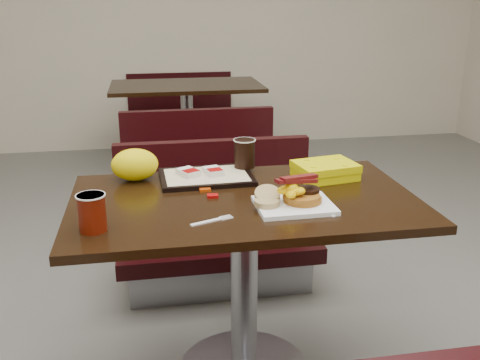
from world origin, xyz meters
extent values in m
cube|color=white|center=(0.15, -0.12, 0.76)|extent=(0.26, 0.20, 0.01)
cylinder|color=#A86E1C|center=(0.18, -0.10, 0.78)|extent=(0.14, 0.14, 0.03)
cylinder|color=black|center=(0.20, -0.08, 0.80)|extent=(0.10, 0.10, 0.01)
ellipsoid|color=#F2AC04|center=(0.14, -0.12, 0.81)|extent=(0.10, 0.09, 0.04)
cylinder|color=#A58557|center=(0.05, -0.12, 0.77)|extent=(0.09, 0.09, 0.02)
cylinder|color=#A58557|center=(0.06, -0.08, 0.79)|extent=(0.10, 0.10, 0.05)
cylinder|color=maroon|center=(-0.49, -0.19, 0.81)|extent=(0.11, 0.11, 0.11)
cube|color=white|center=(0.25, -0.14, 0.75)|extent=(0.01, 0.15, 0.00)
cube|color=#A63307|center=(-0.13, 0.09, 0.75)|extent=(0.04, 0.03, 0.01)
cube|color=#8C0504|center=(-0.11, 0.03, 0.75)|extent=(0.04, 0.03, 0.01)
cube|color=black|center=(-0.11, 0.23, 0.76)|extent=(0.36, 0.26, 0.02)
cube|color=silver|center=(-0.18, 0.24, 0.78)|extent=(0.10, 0.10, 0.02)
cube|color=silver|center=(-0.08, 0.23, 0.78)|extent=(0.08, 0.10, 0.02)
cylinder|color=black|center=(0.06, 0.30, 0.82)|extent=(0.09, 0.09, 0.11)
cube|color=#CFC603|center=(0.35, 0.16, 0.78)|extent=(0.25, 0.21, 0.06)
ellipsoid|color=#FFE208|center=(-0.38, 0.26, 0.81)|extent=(0.19, 0.15, 0.12)
camera|label=1|loc=(-0.31, -1.71, 1.41)|focal=40.02mm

